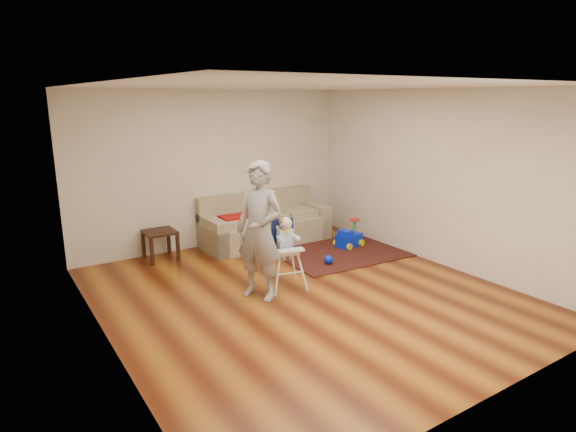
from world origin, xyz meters
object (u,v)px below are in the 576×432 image
high_chair (286,254)px  adult (259,231)px  side_table (161,245)px  toy_ball (328,260)px  ride_on_toy (349,233)px  sofa (265,219)px

high_chair → adult: size_ratio=0.56×
side_table → high_chair: size_ratio=0.48×
side_table → toy_ball: (2.12, -1.69, -0.16)m
ride_on_toy → side_table: bearing=148.9°
high_chair → adult: (-0.46, -0.09, 0.42)m
side_table → high_chair: bearing=-63.0°
ride_on_toy → high_chair: bearing=-164.2°
side_table → ride_on_toy: size_ratio=1.02×
high_chair → sofa: bearing=80.3°
ride_on_toy → high_chair: 2.15m
adult → toy_ball: bearing=79.9°
adult → high_chair: bearing=73.1°
side_table → adult: adult is taller
ride_on_toy → toy_ball: 1.04m
side_table → ride_on_toy: bearing=-21.1°
sofa → high_chair: high_chair is taller
ride_on_toy → adult: bearing=-166.9°
side_table → ride_on_toy: (2.99, -1.15, 0.01)m
ride_on_toy → adult: 2.67m
ride_on_toy → high_chair: size_ratio=0.47×
high_chair → toy_ball: bearing=33.6°
side_table → adult: size_ratio=0.27×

